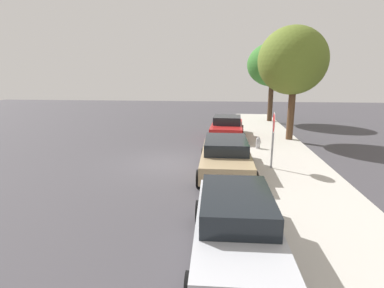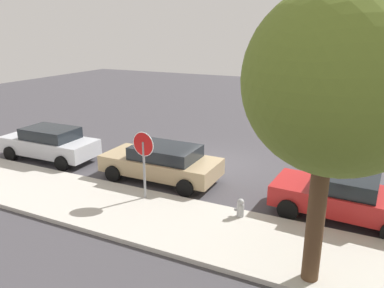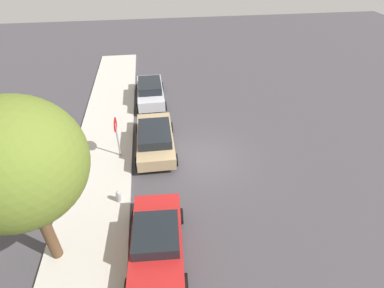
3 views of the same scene
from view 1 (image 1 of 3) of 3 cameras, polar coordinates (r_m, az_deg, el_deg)
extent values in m
plane|color=#423F44|center=(13.49, -4.34, -3.74)|extent=(60.00, 60.00, 0.00)
cube|color=beige|center=(13.65, 18.28, -3.89)|extent=(32.00, 3.09, 0.14)
cylinder|color=gray|center=(12.58, 15.06, -0.47)|extent=(0.08, 0.08, 2.11)
cylinder|color=white|center=(12.39, 15.33, 3.92)|extent=(0.82, 0.09, 0.82)
cylinder|color=red|center=(12.39, 15.33, 3.92)|extent=(0.77, 0.09, 0.77)
cube|color=tan|center=(12.03, 6.45, -2.87)|extent=(4.53, 1.90, 0.62)
cube|color=black|center=(12.11, 6.50, -0.09)|extent=(2.44, 1.67, 0.46)
cylinder|color=black|center=(10.73, 11.65, -6.78)|extent=(0.64, 0.22, 0.64)
cylinder|color=black|center=(10.68, 1.44, -6.60)|extent=(0.64, 0.22, 0.64)
cylinder|color=black|center=(13.64, 10.29, -2.32)|extent=(0.64, 0.22, 0.64)
cylinder|color=black|center=(13.60, 2.32, -2.16)|extent=(0.64, 0.22, 0.64)
cube|color=red|center=(18.42, 6.66, 2.88)|extent=(4.30, 2.06, 0.65)
cube|color=black|center=(18.37, 6.71, 4.60)|extent=(1.85, 1.70, 0.46)
cylinder|color=black|center=(17.08, 9.52, 0.90)|extent=(0.65, 0.26, 0.64)
cylinder|color=black|center=(17.14, 3.41, 1.11)|extent=(0.65, 0.26, 0.64)
cylinder|color=black|center=(19.88, 9.41, 2.67)|extent=(0.65, 0.26, 0.64)
cylinder|color=black|center=(19.93, 4.15, 2.85)|extent=(0.65, 0.26, 0.64)
cube|color=silver|center=(6.80, 8.36, -16.07)|extent=(4.41, 1.78, 0.68)
cube|color=black|center=(6.66, 8.45, -11.12)|extent=(2.33, 1.54, 0.48)
cylinder|color=black|center=(8.26, 1.51, -12.87)|extent=(0.64, 0.23, 0.64)
cylinder|color=black|center=(8.36, 13.57, -12.91)|extent=(0.64, 0.23, 0.64)
cylinder|color=#422D1E|center=(25.13, 14.70, 7.63)|extent=(0.39, 0.39, 3.23)
ellipsoid|color=#387A2D|center=(25.13, 15.24, 14.40)|extent=(4.08, 4.08, 3.41)
cylinder|color=#513823|center=(18.35, 18.34, 5.78)|extent=(0.39, 0.39, 3.48)
ellipsoid|color=olive|center=(18.37, 18.60, 14.83)|extent=(3.86, 3.86, 3.80)
cylinder|color=#A5A5A8|center=(15.92, 12.43, -0.31)|extent=(0.22, 0.22, 0.55)
sphere|color=#A5A5A8|center=(15.85, 12.49, 0.86)|extent=(0.21, 0.21, 0.21)
cylinder|color=#A5A5A8|center=(15.77, 12.50, -0.25)|extent=(0.08, 0.09, 0.09)
camera|label=2|loc=(22.04, 39.33, 14.75)|focal=35.00mm
camera|label=3|loc=(25.56, 6.04, 26.84)|focal=28.00mm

